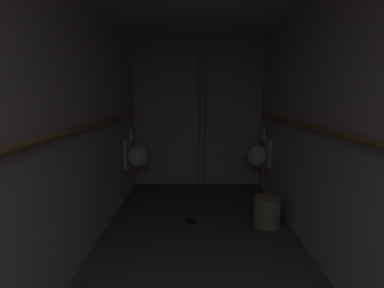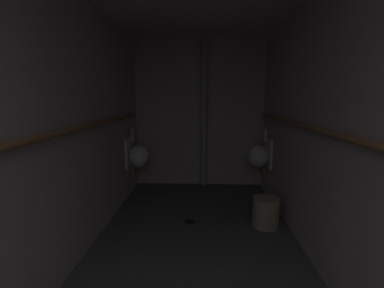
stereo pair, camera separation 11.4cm
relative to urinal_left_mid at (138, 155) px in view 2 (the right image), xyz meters
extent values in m
cube|color=#4C4F4C|center=(0.93, -1.61, -0.67)|extent=(2.27, 4.54, 0.08)
cube|color=beige|center=(-0.18, -1.61, 0.59)|extent=(0.06, 4.54, 2.46)
cube|color=beige|center=(2.03, -1.61, 0.59)|extent=(0.06, 4.54, 2.46)
cube|color=beige|center=(0.93, 0.63, 0.59)|extent=(2.27, 0.06, 2.46)
ellipsoid|color=white|center=(0.02, 0.00, -0.01)|extent=(0.30, 0.26, 0.34)
cube|color=white|center=(-0.13, 0.00, 0.04)|extent=(0.03, 0.30, 0.44)
cylinder|color=silver|center=(-0.07, 0.00, 0.30)|extent=(0.06, 0.06, 0.16)
sphere|color=silver|center=(-0.07, 0.00, 0.38)|extent=(0.06, 0.06, 0.06)
cylinder|color=#9E7042|center=(-0.08, 0.00, -0.26)|extent=(0.04, 0.04, 0.16)
ellipsoid|color=white|center=(1.83, 0.06, -0.01)|extent=(0.30, 0.26, 0.34)
cube|color=white|center=(1.99, 0.06, 0.04)|extent=(0.03, 0.30, 0.44)
cylinder|color=silver|center=(1.92, 0.06, 0.30)|extent=(0.06, 0.06, 0.16)
sphere|color=silver|center=(1.92, 0.06, 0.38)|extent=(0.06, 0.06, 0.06)
cylinder|color=#9E7042|center=(1.93, 0.06, -0.26)|extent=(0.04, 0.04, 0.16)
cylinder|color=#9E7042|center=(-0.09, -1.65, 0.61)|extent=(0.05, 3.71, 0.05)
sphere|color=#9E7042|center=(-0.09, 0.20, 0.61)|extent=(0.06, 0.06, 0.06)
cylinder|color=#9E7042|center=(1.94, -1.59, 0.61)|extent=(0.05, 3.70, 0.05)
sphere|color=#9E7042|center=(1.94, 0.26, 0.61)|extent=(0.06, 0.06, 0.06)
cylinder|color=#B2B2B2|center=(1.00, 0.52, 0.59)|extent=(0.10, 0.10, 2.41)
cylinder|color=black|center=(0.84, -0.87, -0.63)|extent=(0.14, 0.14, 0.01)
cylinder|color=#9E937A|center=(1.74, -0.95, -0.46)|extent=(0.31, 0.31, 0.35)
camera|label=1|loc=(0.88, -3.99, 0.88)|focal=25.41mm
camera|label=2|loc=(0.99, -3.99, 0.88)|focal=25.41mm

